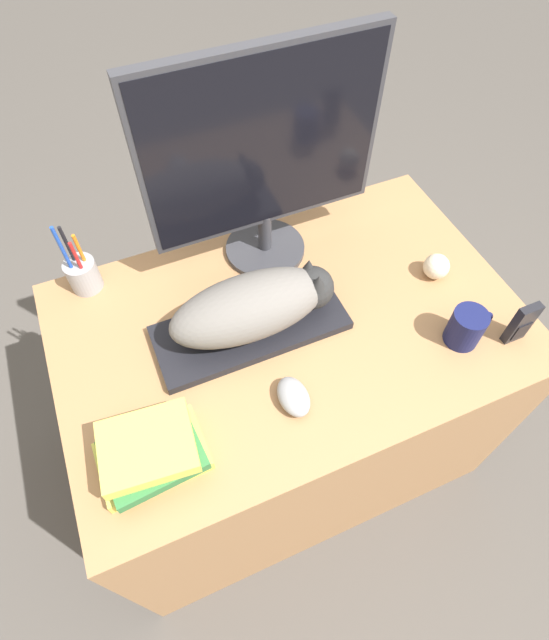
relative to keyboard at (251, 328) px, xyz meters
The scene contains 11 objects.
ground_plane 0.88m from the keyboard, 75.87° to the right, with size 12.00×12.00×0.00m, color #4C4742.
desk 0.41m from the keyboard, 10.44° to the right, with size 1.16×0.76×0.76m.
keyboard is the anchor object (origin of this frame).
cat 0.09m from the keyboard, ahead, with size 0.41×0.17×0.14m.
monitor 0.41m from the keyboard, 59.59° to the left, with size 0.58×0.22×0.57m.
computer_mouse 0.22m from the keyboard, 85.45° to the right, with size 0.07×0.10×0.04m.
coffee_mug 0.52m from the keyboard, 25.84° to the right, with size 0.12×0.08×0.10m.
pen_cup 0.46m from the keyboard, 138.70° to the left, with size 0.08×0.08×0.22m.
baseball 0.52m from the keyboard, ahead, with size 0.07×0.07×0.07m.
phone 0.65m from the keyboard, 25.17° to the right, with size 0.06×0.02×0.12m.
book_stack 0.38m from the keyboard, 143.29° to the right, with size 0.22×0.18×0.09m.
Camera 1 is at (-0.32, -0.27, 1.79)m, focal length 28.00 mm.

